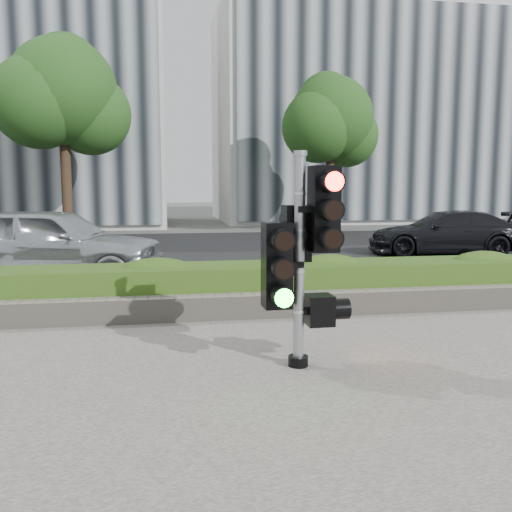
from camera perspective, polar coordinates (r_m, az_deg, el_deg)
The scene contains 12 objects.
ground at distance 6.09m, azimuth 0.94°, elevation -10.97°, with size 120.00×120.00×0.00m, color #51514C.
sidewalk at distance 3.86m, azimuth 8.19°, elevation -22.25°, with size 16.00×11.00×0.03m, color #9E9389.
road at distance 15.84m, azimuth -5.60°, elevation 0.40°, with size 60.00×13.00×0.02m, color black.
curb at distance 9.09m, azimuth -2.65°, elevation -4.44°, with size 60.00×0.25×0.12m, color gray.
stone_wall at distance 7.85m, azimuth -1.57°, elevation -5.28°, with size 12.00×0.32×0.34m, color gray.
hedge at distance 8.45m, azimuth -2.18°, elevation -3.20°, with size 12.00×1.00×0.68m, color olive.
building_right at distance 33.22m, azimuth 12.27°, elevation 14.24°, with size 18.00×10.00×12.00m, color #B7B7B2.
tree_left at distance 20.78m, azimuth -19.71°, elevation 15.59°, with size 4.61×4.03×7.34m.
tree_right at distance 22.37m, azimuth 7.81°, elevation 13.86°, with size 4.10×3.58×6.53m.
traffic_signal at distance 5.62m, azimuth 4.79°, elevation 0.72°, with size 0.78×0.57×2.24m.
car_silver at distance 11.68m, azimuth -20.60°, elevation 1.27°, with size 1.78×4.43×1.51m, color silver.
car_dark at distance 16.10m, azimuth 19.27°, elevation 2.35°, with size 1.71×4.21×1.22m, color black.
Camera 1 is at (-1.05, -5.69, 1.91)m, focal length 38.00 mm.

